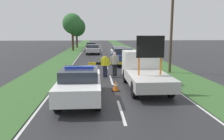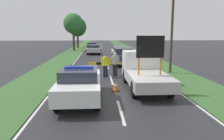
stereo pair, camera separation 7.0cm
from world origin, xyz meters
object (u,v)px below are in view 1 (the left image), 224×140
(queued_car_hatch_blue, at_px, (123,56))
(queued_car_sedan_black, at_px, (91,46))
(utility_pole, at_px, (172,26))
(road_barrier, at_px, (111,64))
(police_car, at_px, (80,83))
(pedestrian_civilian, at_px, (115,62))
(queued_car_sedan_silver, at_px, (93,49))
(roadside_tree_near_right, at_px, (76,27))
(traffic_cone_near_police, at_px, (96,69))
(work_truck, at_px, (143,70))
(roadside_tree_near_left, at_px, (72,24))
(queued_car_van_white, at_px, (119,52))
(police_officer, at_px, (105,63))
(traffic_cone_centre_front, at_px, (116,86))

(queued_car_hatch_blue, height_order, queued_car_sedan_black, queued_car_hatch_blue)
(utility_pole, bearing_deg, road_barrier, -174.98)
(police_car, distance_m, pedestrian_civilian, 6.12)
(police_car, xyz_separation_m, queued_car_sedan_silver, (0.24, 22.69, -0.07))
(roadside_tree_near_right, bearing_deg, traffic_cone_near_police, -81.98)
(work_truck, distance_m, queued_car_sedan_black, 27.34)
(police_car, height_order, pedestrian_civilian, pedestrian_civilian)
(utility_pole, bearing_deg, roadside_tree_near_left, 113.98)
(roadside_tree_near_left, bearing_deg, work_truck, -75.46)
(roadside_tree_near_right, bearing_deg, queued_car_van_white, -70.51)
(queued_car_hatch_blue, xyz_separation_m, queued_car_sedan_black, (-3.55, 18.08, -0.12))
(queued_car_hatch_blue, xyz_separation_m, queued_car_van_white, (0.20, 5.68, -0.08))
(police_officer, xyz_separation_m, pedestrian_civilian, (0.72, 0.38, 0.04))
(traffic_cone_near_police, xyz_separation_m, queued_car_sedan_black, (-0.94, 22.01, 0.49))
(roadside_tree_near_left, relative_size, roadside_tree_near_right, 1.04)
(queued_car_sedan_black, bearing_deg, traffic_cone_near_police, 92.46)
(traffic_cone_near_police, bearing_deg, road_barrier, -48.49)
(queued_car_sedan_black, height_order, utility_pole, utility_pole)
(traffic_cone_centre_front, distance_m, queued_car_van_white, 15.67)
(queued_car_van_white, xyz_separation_m, utility_pole, (2.99, -10.43, 2.90))
(roadside_tree_near_left, bearing_deg, traffic_cone_centre_front, -79.32)
(police_officer, height_order, traffic_cone_near_police, police_officer)
(police_car, bearing_deg, queued_car_hatch_blue, 71.00)
(work_truck, xyz_separation_m, traffic_cone_centre_front, (-1.72, -0.88, -0.73))
(queued_car_hatch_blue, bearing_deg, police_officer, 71.76)
(pedestrian_civilian, distance_m, traffic_cone_near_police, 2.31)
(work_truck, bearing_deg, police_car, 33.75)
(traffic_cone_near_police, relative_size, queued_car_sedan_black, 0.13)
(traffic_cone_near_police, height_order, roadside_tree_near_left, roadside_tree_near_left)
(traffic_cone_near_police, distance_m, roadside_tree_near_right, 29.71)
(queued_car_sedan_silver, xyz_separation_m, utility_pole, (6.33, -16.07, 2.93))
(police_car, height_order, queued_car_sedan_silver, police_car)
(road_barrier, bearing_deg, roadside_tree_near_right, 106.77)
(traffic_cone_centre_front, distance_m, queued_car_hatch_blue, 10.03)
(traffic_cone_centre_front, relative_size, roadside_tree_near_left, 0.09)
(road_barrier, relative_size, roadside_tree_near_left, 0.52)
(roadside_tree_near_left, distance_m, roadside_tree_near_right, 7.64)
(pedestrian_civilian, xyz_separation_m, queued_car_hatch_blue, (1.26, 5.63, -0.16))
(police_car, distance_m, queued_car_van_white, 17.42)
(traffic_cone_near_police, bearing_deg, queued_car_hatch_blue, 56.39)
(police_car, relative_size, traffic_cone_centre_front, 8.70)
(queued_car_van_white, relative_size, utility_pole, 0.65)
(police_car, relative_size, road_barrier, 1.43)
(queued_car_van_white, bearing_deg, work_truck, 89.81)
(police_officer, xyz_separation_m, utility_pole, (5.18, 1.26, 2.69))
(roadside_tree_near_right, relative_size, utility_pole, 0.88)
(work_truck, xyz_separation_m, queued_car_van_white, (0.05, 14.68, -0.22))
(pedestrian_civilian, xyz_separation_m, roadside_tree_near_left, (-5.48, 23.22, 3.66))
(road_barrier, height_order, queued_car_sedan_black, queued_car_sedan_black)
(police_officer, bearing_deg, queued_car_hatch_blue, -135.50)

